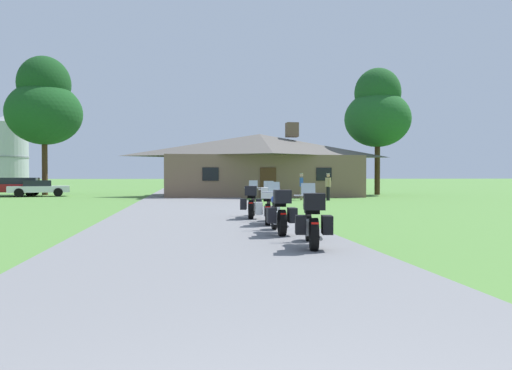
% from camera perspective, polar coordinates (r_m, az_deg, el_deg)
% --- Properties ---
extents(ground_plane, '(500.00, 500.00, 0.00)m').
position_cam_1_polar(ground_plane, '(21.61, -6.92, -2.98)').
color(ground_plane, '#56893D').
extents(asphalt_driveway, '(6.40, 80.00, 0.06)m').
position_cam_1_polar(asphalt_driveway, '(19.61, -6.79, -3.30)').
color(asphalt_driveway, slate).
rests_on(asphalt_driveway, ground).
extents(motorcycle_black_nearest_to_camera, '(0.95, 2.07, 1.30)m').
position_cam_1_polar(motorcycle_black_nearest_to_camera, '(10.07, 6.57, -4.13)').
color(motorcycle_black_nearest_to_camera, black).
rests_on(motorcycle_black_nearest_to_camera, asphalt_driveway).
extents(motorcycle_blue_second_in_row, '(0.76, 2.08, 1.30)m').
position_cam_1_polar(motorcycle_blue_second_in_row, '(12.34, 2.74, -3.17)').
color(motorcycle_blue_second_in_row, black).
rests_on(motorcycle_blue_second_in_row, asphalt_driveway).
extents(motorcycle_black_third_in_row, '(0.96, 2.07, 1.30)m').
position_cam_1_polar(motorcycle_black_third_in_row, '(14.85, 1.43, -2.45)').
color(motorcycle_black_third_in_row, black).
rests_on(motorcycle_black_third_in_row, asphalt_driveway).
extents(motorcycle_black_farthest_in_row, '(0.97, 2.07, 1.30)m').
position_cam_1_polar(motorcycle_black_farthest_in_row, '(17.00, -0.49, -2.01)').
color(motorcycle_black_farthest_in_row, black).
rests_on(motorcycle_black_farthest_in_row, asphalt_driveway).
extents(stone_lodge, '(14.89, 8.32, 5.63)m').
position_cam_1_polar(stone_lodge, '(37.25, 0.42, 2.46)').
color(stone_lodge, brown).
rests_on(stone_lodge, ground).
extents(bystander_tan_shirt_near_lodge, '(0.28, 0.54, 1.69)m').
position_cam_1_polar(bystander_tan_shirt_near_lodge, '(30.59, 8.43, -0.02)').
color(bystander_tan_shirt_near_lodge, black).
rests_on(bystander_tan_shirt_near_lodge, ground).
extents(bystander_blue_shirt_beside_signpost, '(0.29, 0.54, 1.69)m').
position_cam_1_polar(bystander_blue_shirt_beside_signpost, '(30.82, 5.34, -0.01)').
color(bystander_blue_shirt_beside_signpost, '#75664C').
rests_on(bystander_blue_shirt_beside_signpost, ground).
extents(tree_left_far, '(5.88, 5.88, 11.10)m').
position_cam_1_polar(tree_left_far, '(42.97, -23.52, 8.60)').
color(tree_left_far, '#422D19').
rests_on(tree_left_far, ground).
extents(tree_right_of_lodge, '(5.33, 5.33, 10.29)m').
position_cam_1_polar(tree_right_of_lodge, '(41.25, 14.03, 8.35)').
color(tree_right_of_lodge, '#422D19').
rests_on(tree_right_of_lodge, ground).
extents(metal_silo_distant, '(3.72, 3.72, 7.68)m').
position_cam_1_polar(metal_silo_distant, '(54.23, -26.93, 3.40)').
color(metal_silo_distant, '#B2B7BC').
rests_on(metal_silo_distant, ground).
extents(parked_red_suv_far_left, '(4.76, 2.30, 1.40)m').
position_cam_1_polar(parked_red_suv_far_left, '(40.83, -26.57, -0.10)').
color(parked_red_suv_far_left, maroon).
rests_on(parked_red_suv_far_left, ground).
extents(parked_white_sedan_far_left, '(4.53, 2.85, 1.20)m').
position_cam_1_polar(parked_white_sedan_far_left, '(39.55, -24.08, -0.31)').
color(parked_white_sedan_far_left, silver).
rests_on(parked_white_sedan_far_left, ground).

